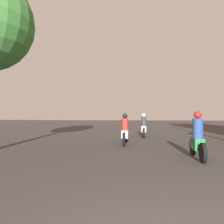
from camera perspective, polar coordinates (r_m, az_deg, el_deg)
name	(u,v)px	position (r m, az deg, el deg)	size (l,w,h in m)	color
motorcycle_green	(197,139)	(7.64, 21.41, -6.70)	(0.60, 1.89, 1.55)	black
motorcycle_white	(125,132)	(10.68, 3.43, -5.19)	(0.60, 2.10, 1.50)	black
motorcycle_silver	(144,127)	(14.32, 8.29, -4.02)	(0.60, 2.10, 1.54)	black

